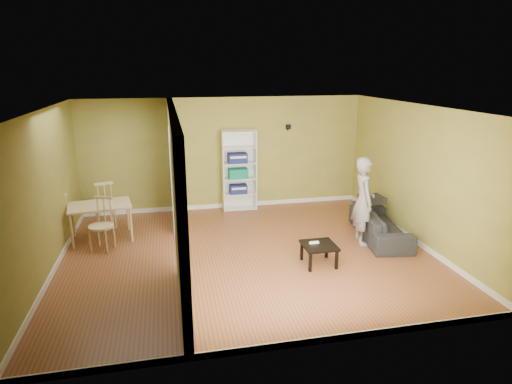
# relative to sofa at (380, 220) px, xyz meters

# --- Properties ---
(room_shell) EXTENTS (6.50, 6.50, 6.50)m
(room_shell) POSITION_rel_sofa_xyz_m (-2.70, -0.24, 0.94)
(room_shell) COLOR #995026
(room_shell) RESTS_ON ground
(partition) EXTENTS (0.22, 5.50, 2.60)m
(partition) POSITION_rel_sofa_xyz_m (-3.90, -0.24, 0.94)
(partition) COLOR olive
(partition) RESTS_ON ground
(wall_speaker) EXTENTS (0.10, 0.10, 0.10)m
(wall_speaker) POSITION_rel_sofa_xyz_m (-1.20, 2.45, 1.54)
(wall_speaker) COLOR black
(wall_speaker) RESTS_ON room_shell
(sofa) EXTENTS (2.00, 1.10, 0.72)m
(sofa) POSITION_rel_sofa_xyz_m (0.00, 0.00, 0.00)
(sofa) COLOR black
(sofa) RESTS_ON ground
(person) EXTENTS (0.80, 0.67, 1.96)m
(person) POSITION_rel_sofa_xyz_m (-0.46, -0.14, 0.62)
(person) COLOR slate
(person) RESTS_ON ground
(bookshelf) EXTENTS (0.79, 0.34, 1.87)m
(bookshelf) POSITION_rel_sofa_xyz_m (-2.40, 2.37, 0.57)
(bookshelf) COLOR white
(bookshelf) RESTS_ON ground
(paper_box_navy_a) EXTENTS (0.40, 0.26, 0.20)m
(paper_box_navy_a) POSITION_rel_sofa_xyz_m (-2.43, 2.32, 0.14)
(paper_box_navy_a) COLOR navy
(paper_box_navy_a) RESTS_ON bookshelf
(paper_box_teal) EXTENTS (0.44, 0.29, 0.22)m
(paper_box_teal) POSITION_rel_sofa_xyz_m (-2.43, 2.32, 0.51)
(paper_box_teal) COLOR #158C70
(paper_box_teal) RESTS_ON bookshelf
(paper_box_navy_b) EXTENTS (0.43, 0.28, 0.22)m
(paper_box_navy_b) POSITION_rel_sofa_xyz_m (-2.44, 2.32, 0.88)
(paper_box_navy_b) COLOR #111F49
(paper_box_navy_b) RESTS_ON bookshelf
(coffee_table) EXTENTS (0.55, 0.55, 0.37)m
(coffee_table) POSITION_rel_sofa_xyz_m (-1.59, -0.89, -0.05)
(coffee_table) COLOR black
(coffee_table) RESTS_ON ground
(game_controller) EXTENTS (0.16, 0.04, 0.03)m
(game_controller) POSITION_rel_sofa_xyz_m (-1.66, -0.83, 0.02)
(game_controller) COLOR white
(game_controller) RESTS_ON coffee_table
(dining_table) EXTENTS (1.14, 0.76, 0.71)m
(dining_table) POSITION_rel_sofa_xyz_m (-5.34, 1.05, 0.28)
(dining_table) COLOR tan
(dining_table) RESTS_ON ground
(chair_left) EXTENTS (0.58, 0.58, 0.97)m
(chair_left) POSITION_rel_sofa_xyz_m (-6.15, 1.06, 0.12)
(chair_left) COLOR tan
(chair_left) RESTS_ON ground
(chair_near) EXTENTS (0.58, 0.58, 0.99)m
(chair_near) POSITION_rel_sofa_xyz_m (-5.27, 0.50, 0.13)
(chair_near) COLOR tan
(chair_near) RESTS_ON ground
(chair_far) EXTENTS (0.58, 0.58, 1.03)m
(chair_far) POSITION_rel_sofa_xyz_m (-5.35, 1.72, 0.15)
(chair_far) COLOR tan
(chair_far) RESTS_ON ground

